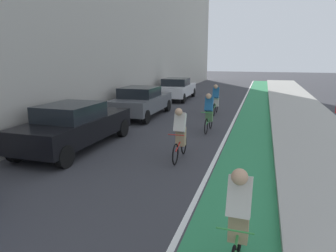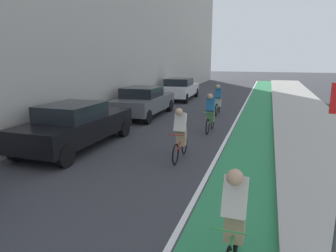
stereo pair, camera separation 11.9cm
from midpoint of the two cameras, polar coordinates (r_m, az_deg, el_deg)
name	(u,v)px [view 2 (the right image)]	position (r m, az deg, el deg)	size (l,w,h in m)	color
ground_plane	(203,112)	(17.47, 6.75, 2.68)	(98.74, 98.74, 0.00)	#38383D
bike_lane_paint	(258,109)	(19.12, 16.60, 3.11)	(1.60, 44.88, 0.00)	#2D8451
lane_divider_stripe	(243,108)	(19.16, 13.91, 3.29)	(0.12, 44.88, 0.00)	white
sidewalk_right	(302,110)	(19.21, 23.73, 2.81)	(3.16, 44.88, 0.14)	#A8A59E
parked_sedan_black	(76,125)	(10.76, -16.43, 0.20)	(1.95, 4.75, 1.53)	black
parked_sedan_gray	(143,101)	(15.91, -4.39, 4.61)	(2.03, 4.63, 1.53)	#595B60
parked_sedan_white	(179,89)	(22.29, 2.29, 6.97)	(2.11, 4.79, 1.53)	silver
cyclist_lead	(234,216)	(4.57, 13.00, -16.06)	(0.48, 1.73, 1.62)	black
cyclist_mid	(180,133)	(9.15, 2.70, -1.33)	(0.48, 1.67, 1.59)	black
cyclist_trailing	(211,111)	(12.70, 8.19, 2.72)	(0.48, 1.69, 1.60)	black
cyclist_far	(218,99)	(16.59, 9.50, 5.03)	(0.48, 1.72, 1.62)	black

